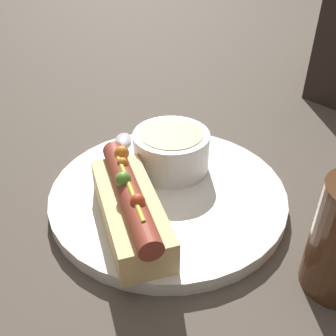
# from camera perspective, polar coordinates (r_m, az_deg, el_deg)

# --- Properties ---
(ground_plane) EXTENTS (4.00, 4.00, 0.00)m
(ground_plane) POSITION_cam_1_polar(r_m,az_deg,el_deg) (0.49, 0.00, -4.63)
(ground_plane) COLOR #4C4238
(dinner_plate) EXTENTS (0.29, 0.29, 0.02)m
(dinner_plate) POSITION_cam_1_polar(r_m,az_deg,el_deg) (0.48, 0.00, -3.86)
(dinner_plate) COLOR white
(dinner_plate) RESTS_ON ground_plane
(hot_dog) EXTENTS (0.17, 0.11, 0.07)m
(hot_dog) POSITION_cam_1_polar(r_m,az_deg,el_deg) (0.41, -5.53, -5.55)
(hot_dog) COLOR #E5C17F
(hot_dog) RESTS_ON dinner_plate
(soup_bowl) EXTENTS (0.10, 0.10, 0.05)m
(soup_bowl) POSITION_cam_1_polar(r_m,az_deg,el_deg) (0.50, 0.48, 2.78)
(soup_bowl) COLOR white
(soup_bowl) RESTS_ON dinner_plate
(spoon) EXTENTS (0.13, 0.12, 0.01)m
(spoon) POSITION_cam_1_polar(r_m,az_deg,el_deg) (0.54, -6.95, 2.37)
(spoon) COLOR #B7B7BC
(spoon) RESTS_ON dinner_plate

